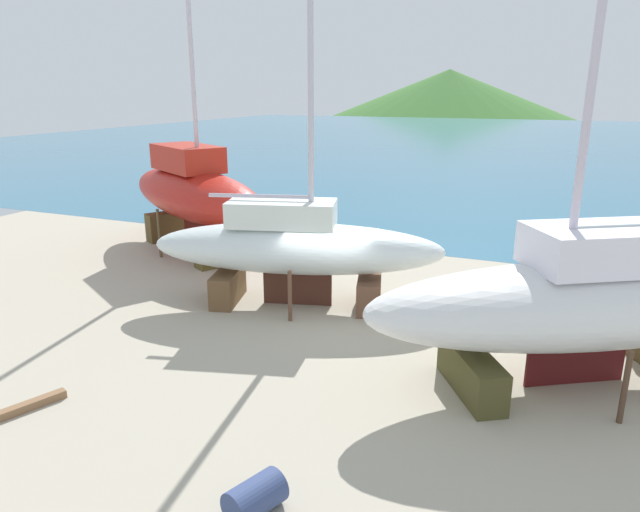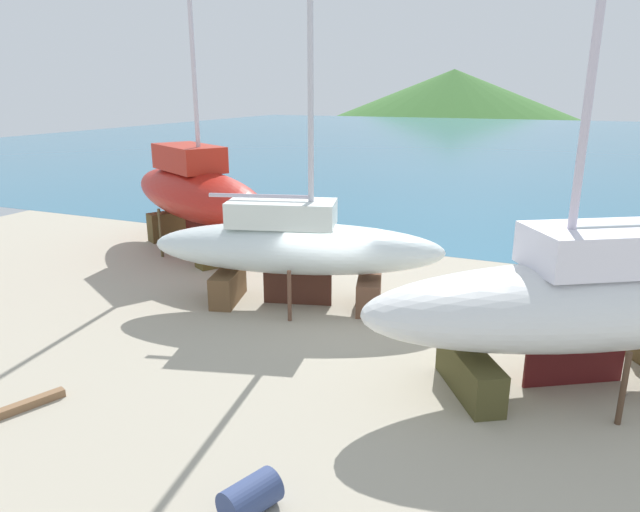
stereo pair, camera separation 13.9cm
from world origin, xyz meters
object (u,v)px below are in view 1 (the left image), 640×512
Objects in this scene: sailboat_mid_port at (194,193)px; barrel_rust_near at (255,497)px; sailboat_small_center at (586,299)px; worker at (178,204)px; sailboat_far_slipway at (296,246)px.

sailboat_mid_port is 16.22m from barrel_rust_near.
barrel_rust_near is (9.83, -12.72, -2.17)m from sailboat_mid_port.
sailboat_mid_port is 15.87m from sailboat_small_center.
sailboat_small_center is at bearing -133.38° from worker.
worker is at bearing -60.94° from sailboat_small_center.
sailboat_small_center reaches higher than barrel_rust_near.
sailboat_small_center is 11.22× the size of worker.
sailboat_far_slipway is (6.54, -4.09, -0.55)m from sailboat_mid_port.
sailboat_mid_port is at bearing -150.54° from worker.
barrel_rust_near is at bearing -154.47° from worker.
worker reaches higher than barrel_rust_near.
sailboat_far_slipway is at bearing 110.89° from barrel_rust_near.
sailboat_small_center is 8.33m from barrel_rust_near.
sailboat_mid_port is 6.64m from worker.
sailboat_mid_port is at bearing 127.70° from barrel_rust_near.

